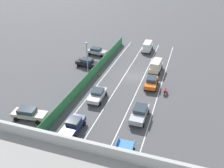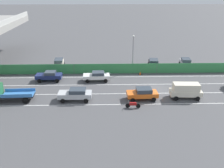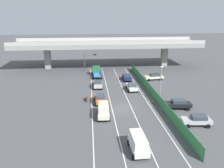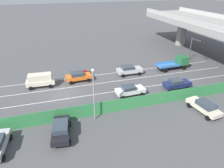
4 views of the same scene
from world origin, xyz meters
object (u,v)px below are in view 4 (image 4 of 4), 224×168
object	(u,v)px
car_sedan_silver	(129,70)
parked_sedan_dark	(61,129)
traffic_light	(196,46)
traffic_cone	(83,111)
car_van_cream	(40,80)
motorcycle	(85,72)
car_sedan_white	(130,90)
car_taxi_orange	(78,76)
street_lamp	(94,90)
flatbed_truck_blue	(177,63)
car_sedan_navy	(177,84)
parked_sedan_cream	(204,106)

from	to	relation	value
car_sedan_silver	parked_sedan_dark	size ratio (longest dim) A/B	0.97
traffic_light	traffic_cone	distance (m)	28.02
car_sedan_silver	parked_sedan_dark	distance (m)	18.73
car_van_cream	traffic_cone	distance (m)	10.79
car_sedan_silver	motorcycle	distance (m)	8.04
motorcycle	car_sedan_silver	bearing A→B (deg)	72.13
traffic_light	parked_sedan_dark	bearing A→B (deg)	-61.78
car_sedan_white	traffic_light	xyz separation A→B (m)	(-8.98, 17.80, 2.75)
traffic_light	car_sedan_white	bearing A→B (deg)	-63.24
car_van_cream	car_taxi_orange	bearing A→B (deg)	92.51
street_lamp	car_van_cream	bearing A→B (deg)	-150.28
motorcycle	traffic_cone	distance (m)	12.49
car_van_cream	parked_sedan_dark	world-z (taller)	car_van_cream
car_sedan_white	flatbed_truck_blue	size ratio (longest dim) A/B	0.70
traffic_cone	car_sedan_navy	bearing A→B (deg)	98.97
car_sedan_navy	traffic_light	xyz separation A→B (m)	(-9.19, 9.98, 2.73)
parked_sedan_dark	car_sedan_white	bearing A→B (deg)	120.62
parked_sedan_dark	parked_sedan_cream	bearing A→B (deg)	87.46
car_taxi_orange	street_lamp	bearing A→B (deg)	1.28
car_sedan_silver	car_sedan_navy	bearing A→B (deg)	34.89
car_sedan_navy	traffic_light	world-z (taller)	traffic_light
car_taxi_orange	car_sedan_white	bearing A→B (deg)	42.65
car_taxi_orange	traffic_light	xyz separation A→B (m)	(-1.88, 24.34, 2.70)
parked_sedan_cream	traffic_cone	xyz separation A→B (m)	(-4.36, -14.92, -0.61)
car_van_cream	parked_sedan_cream	xyz separation A→B (m)	(13.81, 20.03, -0.33)
motorcycle	car_van_cream	bearing A→B (deg)	-70.09
motorcycle	traffic_cone	xyz separation A→B (m)	(12.23, -2.54, -0.17)
parked_sedan_cream	motorcycle	bearing A→B (deg)	-143.27
parked_sedan_dark	traffic_cone	xyz separation A→B (m)	(-3.57, 2.98, -0.64)
parked_sedan_cream	street_lamp	bearing A→B (deg)	-101.31
parked_sedan_dark	street_lamp	size ratio (longest dim) A/B	0.71
car_taxi_orange	traffic_cone	distance (m)	9.79
car_sedan_navy	parked_sedan_cream	xyz separation A→B (m)	(6.78, -0.39, 0.01)
parked_sedan_dark	traffic_cone	distance (m)	4.69
car_sedan_silver	traffic_cone	xyz separation A→B (m)	(9.76, -10.18, -0.65)
parked_sedan_cream	traffic_cone	distance (m)	15.55
parked_sedan_dark	parked_sedan_cream	distance (m)	17.91
car_sedan_white	car_taxi_orange	xyz separation A→B (m)	(-7.09, -6.53, 0.05)
car_sedan_navy	parked_sedan_dark	size ratio (longest dim) A/B	0.90
traffic_light	street_lamp	size ratio (longest dim) A/B	0.76
flatbed_truck_blue	parked_sedan_dark	distance (m)	26.62
car_sedan_white	parked_sedan_cream	bearing A→B (deg)	46.76
car_van_cream	traffic_cone	world-z (taller)	car_van_cream
car_sedan_silver	traffic_cone	bearing A→B (deg)	-46.21
flatbed_truck_blue	motorcycle	bearing A→B (deg)	-98.19
car_taxi_orange	parked_sedan_dark	xyz separation A→B (m)	(13.29, -3.93, 0.01)
car_sedan_navy	parked_sedan_dark	bearing A→B (deg)	-71.88
flatbed_truck_blue	traffic_cone	size ratio (longest dim) A/B	9.95
car_sedan_white	car_van_cream	world-z (taller)	car_van_cream
traffic_cone	car_taxi_orange	bearing A→B (deg)	174.41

